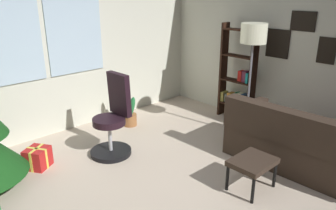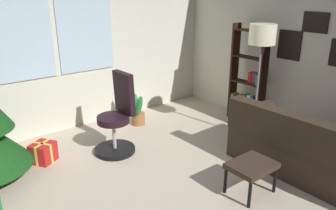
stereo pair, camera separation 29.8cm
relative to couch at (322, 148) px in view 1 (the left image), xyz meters
name	(u,v)px [view 1 (the left image)]	position (x,y,z in m)	size (l,w,h in m)	color
ground_plane	(185,195)	(-1.59, 0.83, -0.34)	(4.88, 5.01, 0.10)	beige
wall_back_with_windows	(65,43)	(-1.61, 3.38, 1.09)	(4.88, 0.12, 2.75)	beige
wall_right_with_frames	(304,45)	(0.90, 0.82, 1.08)	(0.12, 5.01, 2.75)	beige
couch	(322,148)	(0.00, 0.00, 0.00)	(1.57, 2.07, 0.83)	#34271E
footstool	(252,164)	(-1.01, 0.35, 0.02)	(0.50, 0.39, 0.37)	#34271E
gift_box_red	(38,158)	(-2.58, 2.49, -0.16)	(0.37, 0.37, 0.27)	red
office_chair	(113,123)	(-1.65, 2.14, 0.15)	(0.56, 0.56, 1.12)	black
bookshelf	(238,79)	(0.63, 1.76, 0.42)	(0.18, 0.64, 1.63)	black
floor_lamp	(253,41)	(0.18, 1.24, 1.16)	(0.37, 0.37, 1.71)	slate
potted_plant	(128,112)	(-0.94, 2.78, -0.05)	(0.28, 0.52, 0.61)	#975F35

